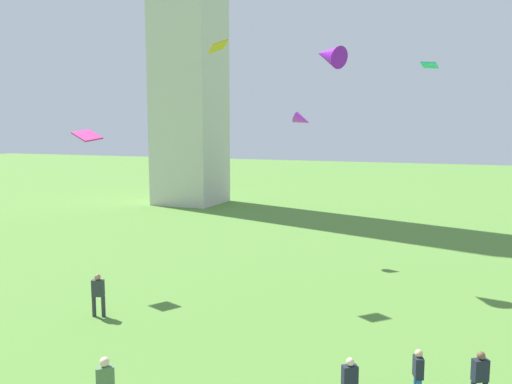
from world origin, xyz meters
The scene contains 9 objects.
person_0 centered at (8.62, 15.29, 0.90)m, with size 0.36×0.47×1.59m.
person_2 centered at (6.92, 13.97, 0.91)m, with size 0.48×0.44×1.61m.
person_3 centered at (10.26, 15.64, 0.94)m, with size 0.50×0.44×1.66m.
person_4 centered at (-4.33, 17.41, 1.04)m, with size 0.55×0.40×1.84m.
kite_flying_0 centered at (-2.02, 24.29, 11.88)m, with size 0.95×1.23×0.76m.
kite_flying_3 centered at (0.37, 30.92, 8.34)m, with size 1.20×0.74×1.02m.
kite_flying_5 centered at (-7.76, 21.20, 7.49)m, with size 1.65×1.36×0.63m.
kite_flying_6 centered at (8.21, 21.29, 10.19)m, with size 0.63×0.85×0.21m.
kite_flying_8 centered at (2.58, 28.35, 11.73)m, with size 2.28×2.05×1.58m.
Camera 1 is at (9.52, 0.57, 7.87)m, focal length 36.17 mm.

